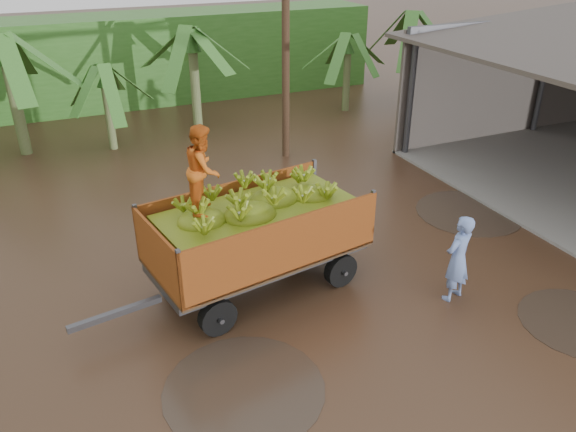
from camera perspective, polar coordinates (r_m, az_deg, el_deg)
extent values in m
plane|color=black|center=(12.42, 6.63, -5.88)|extent=(100.00, 100.00, 0.00)
cube|color=#383330|center=(22.66, 24.15, 12.79)|extent=(12.00, 0.12, 4.00)
cube|color=#2D661E|center=(25.58, -16.35, 14.97)|extent=(22.00, 3.00, 3.60)
cube|color=#47474C|center=(10.76, -17.11, -9.45)|extent=(1.73, 0.40, 0.12)
imported|color=#CD5C18|center=(10.32, -8.61, 4.74)|extent=(0.91, 1.00, 1.67)
imported|color=#6C86C5|center=(11.61, 16.86, -4.15)|extent=(0.78, 0.62, 1.86)
cylinder|color=#47301E|center=(17.83, -0.24, 17.31)|extent=(0.24, 0.24, 7.38)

